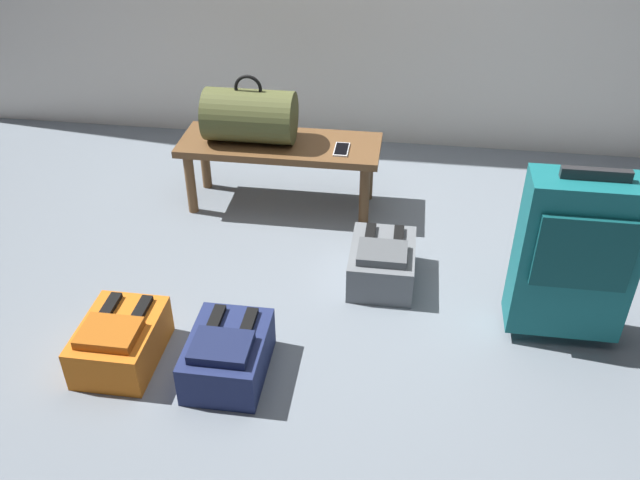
{
  "coord_description": "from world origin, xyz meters",
  "views": [
    {
      "loc": [
        0.2,
        -2.26,
        1.85
      ],
      "look_at": [
        -0.13,
        0.06,
        0.25
      ],
      "focal_mm": 38.04,
      "sensor_mm": 36.0,
      "label": 1
    }
  ],
  "objects_px": {
    "suitcase_upright_teal": "(575,256)",
    "backpack_orange": "(120,341)",
    "backpack_navy": "(228,354)",
    "cell_phone": "(342,149)",
    "bench": "(280,152)",
    "duffel_bag_olive": "(250,116)",
    "backpack_grey": "(382,262)"
  },
  "relations": [
    {
      "from": "backpack_grey",
      "to": "suitcase_upright_teal",
      "type": "bearing_deg",
      "value": -19.29
    },
    {
      "from": "duffel_bag_olive",
      "to": "backpack_grey",
      "type": "height_order",
      "value": "duffel_bag_olive"
    },
    {
      "from": "backpack_navy",
      "to": "cell_phone",
      "type": "bearing_deg",
      "value": 76.62
    },
    {
      "from": "bench",
      "to": "backpack_grey",
      "type": "relative_size",
      "value": 2.63
    },
    {
      "from": "duffel_bag_olive",
      "to": "cell_phone",
      "type": "bearing_deg",
      "value": -5.93
    },
    {
      "from": "backpack_navy",
      "to": "backpack_orange",
      "type": "distance_m",
      "value": 0.42
    },
    {
      "from": "bench",
      "to": "duffel_bag_olive",
      "type": "bearing_deg",
      "value": 180.0
    },
    {
      "from": "cell_phone",
      "to": "backpack_navy",
      "type": "distance_m",
      "value": 1.25
    },
    {
      "from": "duffel_bag_olive",
      "to": "cell_phone",
      "type": "xyz_separation_m",
      "value": [
        0.46,
        -0.05,
        -0.13
      ]
    },
    {
      "from": "suitcase_upright_teal",
      "to": "backpack_grey",
      "type": "distance_m",
      "value": 0.82
    },
    {
      "from": "bench",
      "to": "backpack_orange",
      "type": "distance_m",
      "value": 1.3
    },
    {
      "from": "backpack_grey",
      "to": "backpack_navy",
      "type": "bearing_deg",
      "value": -128.75
    },
    {
      "from": "cell_phone",
      "to": "bench",
      "type": "bearing_deg",
      "value": 171.39
    },
    {
      "from": "cell_phone",
      "to": "duffel_bag_olive",
      "type": "bearing_deg",
      "value": 174.07
    },
    {
      "from": "suitcase_upright_teal",
      "to": "backpack_navy",
      "type": "xyz_separation_m",
      "value": [
        -1.25,
        -0.4,
        -0.29
      ]
    },
    {
      "from": "backpack_orange",
      "to": "bench",
      "type": "bearing_deg",
      "value": 72.25
    },
    {
      "from": "bench",
      "to": "backpack_orange",
      "type": "relative_size",
      "value": 2.63
    },
    {
      "from": "cell_phone",
      "to": "backpack_navy",
      "type": "height_order",
      "value": "cell_phone"
    },
    {
      "from": "suitcase_upright_teal",
      "to": "backpack_navy",
      "type": "bearing_deg",
      "value": -162.07
    },
    {
      "from": "backpack_navy",
      "to": "backpack_orange",
      "type": "relative_size",
      "value": 1.0
    },
    {
      "from": "backpack_grey",
      "to": "cell_phone",
      "type": "bearing_deg",
      "value": 114.95
    },
    {
      "from": "duffel_bag_olive",
      "to": "suitcase_upright_teal",
      "type": "relative_size",
      "value": 0.59
    },
    {
      "from": "suitcase_upright_teal",
      "to": "backpack_orange",
      "type": "relative_size",
      "value": 1.96
    },
    {
      "from": "bench",
      "to": "backpack_grey",
      "type": "distance_m",
      "value": 0.83
    },
    {
      "from": "backpack_orange",
      "to": "backpack_grey",
      "type": "bearing_deg",
      "value": 34.06
    },
    {
      "from": "suitcase_upright_teal",
      "to": "backpack_grey",
      "type": "relative_size",
      "value": 1.96
    },
    {
      "from": "duffel_bag_olive",
      "to": "backpack_orange",
      "type": "distance_m",
      "value": 1.31
    },
    {
      "from": "cell_phone",
      "to": "suitcase_upright_teal",
      "type": "distance_m",
      "value": 1.24
    },
    {
      "from": "suitcase_upright_teal",
      "to": "bench",
      "type": "bearing_deg",
      "value": 147.14
    },
    {
      "from": "suitcase_upright_teal",
      "to": "backpack_grey",
      "type": "height_order",
      "value": "suitcase_upright_teal"
    },
    {
      "from": "bench",
      "to": "cell_phone",
      "type": "bearing_deg",
      "value": -8.61
    },
    {
      "from": "cell_phone",
      "to": "backpack_grey",
      "type": "distance_m",
      "value": 0.64
    }
  ]
}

